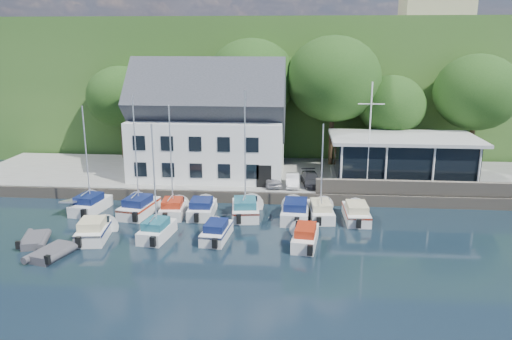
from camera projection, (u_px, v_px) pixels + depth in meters
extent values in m
plane|color=black|center=(274.00, 259.00, 31.93)|extent=(180.00, 180.00, 0.00)
cube|color=gray|center=(283.00, 178.00, 48.67)|extent=(60.00, 13.00, 1.00)
cube|color=#6E6558|center=(280.00, 198.00, 42.41)|extent=(60.00, 0.30, 1.00)
cube|color=#2D541F|center=(291.00, 72.00, 89.68)|extent=(160.00, 75.00, 16.00)
cube|color=olive|center=(334.00, 26.00, 94.69)|extent=(50.00, 30.00, 0.30)
cube|color=#6E6558|center=(424.00, 188.00, 41.55)|extent=(18.00, 0.50, 1.20)
imported|color=#AFAFB4|center=(271.00, 179.00, 44.35)|extent=(2.23, 3.72, 1.18)
imported|color=silver|center=(292.00, 180.00, 44.14)|extent=(1.25, 3.34, 1.09)
imported|color=#323237|center=(311.00, 179.00, 44.44)|extent=(2.10, 4.03, 1.12)
imported|color=#324699|center=(347.00, 179.00, 44.38)|extent=(2.04, 3.69, 1.19)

